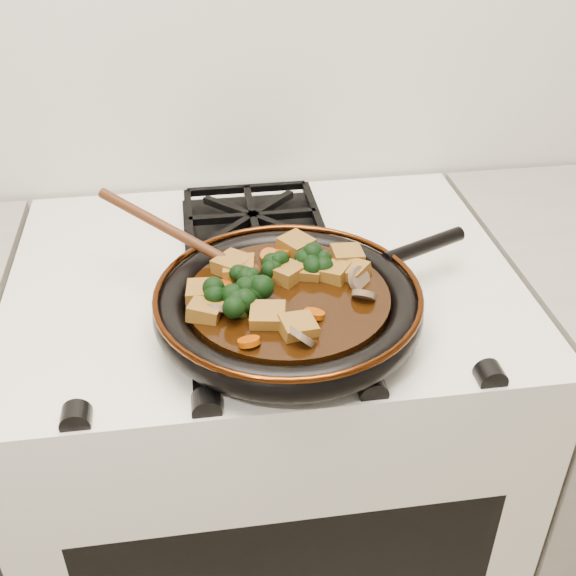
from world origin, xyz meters
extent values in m
cube|color=white|center=(0.00, 1.69, 0.45)|extent=(0.76, 0.60, 0.90)
cylinder|color=black|center=(0.02, 1.55, 0.93)|extent=(0.33, 0.33, 0.01)
torus|color=black|center=(0.02, 1.55, 0.94)|extent=(0.36, 0.36, 0.04)
torus|color=#421D09|center=(0.02, 1.55, 0.96)|extent=(0.35, 0.35, 0.01)
cylinder|color=black|center=(0.23, 1.64, 0.96)|extent=(0.14, 0.08, 0.02)
cylinder|color=black|center=(0.02, 1.55, 0.95)|extent=(0.27, 0.27, 0.02)
cube|color=brown|center=(0.02, 1.58, 0.97)|extent=(0.06, 0.06, 0.03)
cube|color=brown|center=(0.09, 1.58, 0.97)|extent=(0.05, 0.05, 0.02)
cube|color=brown|center=(0.04, 1.65, 0.97)|extent=(0.06, 0.06, 0.03)
cube|color=brown|center=(-0.09, 1.56, 0.97)|extent=(0.04, 0.05, 0.02)
cube|color=brown|center=(-0.05, 1.61, 0.97)|extent=(0.06, 0.06, 0.03)
cube|color=brown|center=(0.05, 1.59, 0.97)|extent=(0.04, 0.04, 0.02)
cube|color=brown|center=(0.11, 1.61, 0.97)|extent=(0.04, 0.04, 0.03)
cube|color=brown|center=(-0.09, 1.51, 0.97)|extent=(0.05, 0.05, 0.03)
cube|color=brown|center=(-0.02, 1.49, 0.97)|extent=(0.05, 0.05, 0.03)
cube|color=brown|center=(0.11, 1.57, 0.97)|extent=(0.05, 0.05, 0.03)
cube|color=brown|center=(0.02, 1.46, 0.97)|extent=(0.05, 0.05, 0.03)
cube|color=brown|center=(-0.04, 1.60, 0.97)|extent=(0.05, 0.05, 0.03)
cylinder|color=#A23E04|center=(-0.04, 1.45, 0.96)|extent=(0.03, 0.03, 0.02)
cylinder|color=#A23E04|center=(0.04, 1.49, 0.96)|extent=(0.03, 0.03, 0.02)
cylinder|color=#A23E04|center=(0.00, 1.64, 0.96)|extent=(0.03, 0.03, 0.02)
cylinder|color=#A23E04|center=(0.03, 1.65, 0.96)|extent=(0.03, 0.03, 0.02)
cylinder|color=#A23E04|center=(0.01, 1.59, 0.96)|extent=(0.03, 0.03, 0.01)
cylinder|color=#A23E04|center=(-0.07, 1.57, 0.96)|extent=(0.03, 0.03, 0.01)
cylinder|color=brown|center=(0.02, 1.45, 0.97)|extent=(0.05, 0.05, 0.03)
cylinder|color=brown|center=(0.10, 1.60, 0.97)|extent=(0.04, 0.03, 0.02)
cylinder|color=brown|center=(0.11, 1.56, 0.97)|extent=(0.04, 0.05, 0.04)
cylinder|color=brown|center=(0.11, 1.52, 0.97)|extent=(0.04, 0.04, 0.03)
cylinder|color=brown|center=(-0.08, 1.52, 0.97)|extent=(0.04, 0.04, 0.03)
ellipsoid|color=#47220F|center=(-0.04, 1.61, 0.96)|extent=(0.07, 0.07, 0.02)
cylinder|color=#47220F|center=(-0.13, 1.67, 1.00)|extent=(0.02, 0.02, 0.24)
camera|label=1|loc=(-0.10, 0.78, 1.50)|focal=45.00mm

